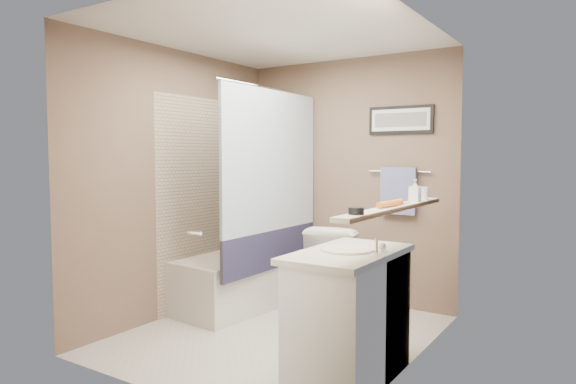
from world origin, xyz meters
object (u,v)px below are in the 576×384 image
Objects in this scene: bathtub at (245,279)px; hair_brush_front at (387,204)px; candle_bowl_near at (356,211)px; hair_brush_back at (396,202)px; soap_bottle at (415,190)px; vanity at (349,319)px; glass_jar at (423,193)px; toilet at (342,268)px.

hair_brush_front reaches higher than bathtub.
hair_brush_back is at bearing 90.00° from candle_bowl_near.
soap_bottle reaches higher than candle_bowl_near.
candle_bowl_near is at bearing -90.00° from hair_brush_front.
bathtub is 6.82× the size of hair_brush_back.
soap_bottle is (0.19, 0.69, 0.79)m from vanity.
candle_bowl_near is 0.41× the size of hair_brush_front.
vanity is 10.00× the size of candle_bowl_near.
hair_brush_front is 2.20× the size of glass_jar.
bathtub is at bearing 176.15° from glass_jar.
glass_jar is at bearing 90.00° from hair_brush_front.
glass_jar is at bearing 90.00° from candle_bowl_near.
candle_bowl_near is at bearing -30.79° from bathtub.
vanity is at bearing -104.98° from soap_bottle.
glass_jar is at bearing 90.00° from hair_brush_back.
bathtub is at bearing 159.43° from hair_brush_back.
hair_brush_front is at bearing -90.00° from soap_bottle.
hair_brush_back is 0.39m from soap_bottle.
soap_bottle is at bearing 90.00° from hair_brush_front.
bathtub is 1.67× the size of vanity.
hair_brush_back is at bearing 124.76° from toilet.
glass_jar reaches higher than bathtub.
hair_brush_back is 1.38× the size of soap_bottle.
hair_brush_back reaches higher than candle_bowl_near.
hair_brush_back is 0.55m from glass_jar.
soap_bottle reaches higher than glass_jar.
bathtub is 9.39× the size of soap_bottle.
vanity is at bearing -26.59° from bathtub.
soap_bottle reaches higher than toilet.
toilet is 9.13× the size of candle_bowl_near.
toilet is at bearing 119.23° from candle_bowl_near.
glass_jar is 0.17m from soap_bottle.
toilet is 1.49m from hair_brush_back.
soap_bottle is (0.00, 0.53, 0.06)m from hair_brush_front.
vanity is 1.17m from glass_jar.
bathtub is 16.67× the size of candle_bowl_near.
candle_bowl_near is at bearing -90.00° from soap_bottle.
toilet is 0.91× the size of vanity.
soap_bottle is at bearing -90.00° from glass_jar.
soap_bottle reaches higher than vanity.
soap_bottle reaches higher than bathtub.
vanity is 0.78m from hair_brush_front.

